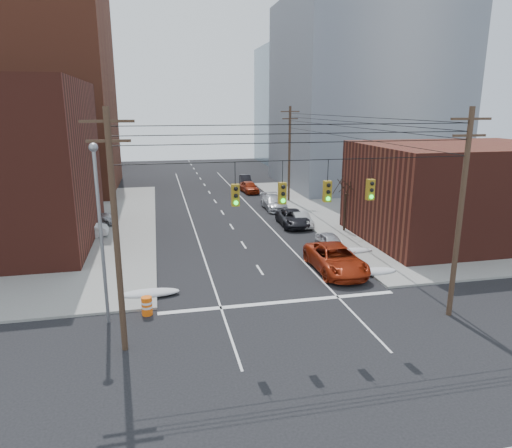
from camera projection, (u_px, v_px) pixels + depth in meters
name	position (u px, v px, depth m)	size (l,w,h in m)	color
ground	(320.00, 362.00, 20.21)	(160.00, 160.00, 0.00)	black
sidewalk_ne	(464.00, 206.00, 51.31)	(40.00, 40.00, 0.15)	gray
building_brick_tall	(9.00, 73.00, 56.86)	(24.00, 20.00, 30.00)	brown
building_brick_far	(46.00, 134.00, 83.29)	(22.00, 18.00, 12.00)	#532119
building_office	(363.00, 95.00, 63.23)	(22.00, 20.00, 25.00)	gray
building_glass	(314.00, 106.00, 88.60)	(20.00, 18.00, 22.00)	gray
building_storefront	(459.00, 193.00, 38.06)	(16.00, 12.00, 8.00)	#532119
utility_pole_left	(116.00, 230.00, 19.83)	(2.20, 0.28, 11.00)	#473323
utility_pole_right	(461.00, 211.00, 23.35)	(2.20, 0.28, 11.00)	#473323
utility_pole_far	(289.00, 153.00, 52.66)	(2.20, 0.28, 11.00)	#473323
traffic_signals	(305.00, 191.00, 21.23)	(17.00, 0.42, 2.02)	black
street_light	(100.00, 220.00, 22.52)	(0.44, 0.44, 9.32)	gray
bare_tree	(345.00, 207.00, 40.52)	(2.09, 2.20, 4.93)	black
snow_nw	(150.00, 293.00, 27.13)	(3.50, 1.08, 0.42)	silver
snow_ne	(375.00, 271.00, 30.67)	(3.00, 1.08, 0.42)	silver
snow_east_far	(348.00, 251.00, 34.92)	(4.00, 1.08, 0.42)	silver
red_pickup	(336.00, 259.00, 31.10)	(2.94, 6.37, 1.77)	#98270D
parked_car_a	(331.00, 242.00, 35.68)	(1.56, 3.89, 1.32)	silver
parked_car_b	(301.00, 219.00, 42.94)	(1.45, 4.15, 1.37)	silver
parked_car_c	(293.00, 218.00, 43.07)	(2.47, 5.35, 1.49)	black
parked_car_d	(274.00, 202.00, 49.88)	(2.14, 5.27, 1.53)	silver
parked_car_e	(249.00, 187.00, 59.48)	(1.78, 4.44, 1.51)	#98270D
parked_car_f	(245.00, 180.00, 65.53)	(1.49, 4.28, 1.41)	black
lot_car_a	(81.00, 229.00, 38.82)	(1.52, 4.37, 1.44)	silver
lot_car_b	(89.00, 218.00, 42.61)	(2.30, 4.99, 1.39)	#ABAAAF
lot_car_c	(13.00, 233.00, 37.40)	(2.21, 5.43, 1.58)	black
lot_car_d	(53.00, 215.00, 43.72)	(1.79, 4.46, 1.52)	#A3A2A7
construction_barrel	(147.00, 306.00, 24.66)	(0.77, 0.77, 1.03)	#FF600D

